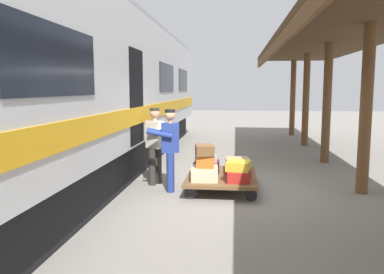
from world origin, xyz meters
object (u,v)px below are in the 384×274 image
suitcase_slate_roller (208,165)px  suitcase_orange_carryall (205,161)px  suitcase_tan_vintage (237,164)px  suitcase_red_plastic (237,176)px  suitcase_maroon_trunk (206,168)px  suitcase_yellow_case (238,166)px  porter_by_door (156,143)px  suitcase_burgundy_valise (237,170)px  suitcase_brown_leather (205,150)px  suitcase_cream_canvas (204,174)px  train_car (69,92)px  porter_in_overalls (169,147)px  luggage_cart (222,177)px  suitcase_gray_aluminum (206,158)px

suitcase_slate_roller → suitcase_orange_carryall: suitcase_orange_carryall is taller
suitcase_tan_vintage → suitcase_red_plastic: bearing=90.0°
suitcase_maroon_trunk → suitcase_yellow_case: 0.85m
porter_by_door → suitcase_burgundy_valise: bearing=170.9°
suitcase_brown_leather → suitcase_burgundy_valise: bearing=-138.6°
suitcase_slate_roller → suitcase_red_plastic: bearing=121.4°
suitcase_orange_carryall → suitcase_brown_leather: 0.22m
suitcase_tan_vintage → suitcase_orange_carryall: 1.29m
suitcase_cream_canvas → suitcase_red_plastic: bearing=180.0°
suitcase_maroon_trunk → suitcase_yellow_case: size_ratio=1.08×
train_car → suitcase_orange_carryall: size_ratio=53.85×
suitcase_orange_carryall → porter_in_overalls: size_ratio=0.23×
luggage_cart → suitcase_tan_vintage: 0.65m
suitcase_brown_leather → suitcase_orange_carryall: bearing=-162.7°
suitcase_slate_roller → porter_in_overalls: size_ratio=0.32×
suitcase_cream_canvas → suitcase_tan_vintage: 1.25m
porter_by_door → suitcase_orange_carryall: bearing=143.9°
suitcase_slate_roller → porter_by_door: bearing=11.9°
suitcase_red_plastic → suitcase_gray_aluminum: size_ratio=1.18×
suitcase_slate_roller → suitcase_yellow_case: bearing=122.9°
suitcase_maroon_trunk → porter_in_overalls: bearing=17.5°
luggage_cart → suitcase_gray_aluminum: size_ratio=4.59×
suitcase_orange_carryall → porter_in_overalls: 0.87m
suitcase_cream_canvas → suitcase_brown_leather: 0.48m
suitcase_burgundy_valise → suitcase_brown_leather: size_ratio=1.23×
luggage_cart → suitcase_brown_leather: size_ratio=4.14×
suitcase_slate_roller → suitcase_gray_aluminum: (0.02, 0.57, 0.28)m
suitcase_burgundy_valise → train_car: bearing=-0.6°
train_car → suitcase_brown_leather: size_ratio=44.59×
luggage_cart → suitcase_red_plastic: bearing=121.4°
suitcase_tan_vintage → suitcase_burgundy_valise: bearing=90.0°
porter_by_door → suitcase_red_plastic: bearing=155.5°
luggage_cart → suitcase_slate_roller: bearing=-58.6°
luggage_cart → suitcase_maroon_trunk: suitcase_maroon_trunk is taller
suitcase_cream_canvas → suitcase_tan_vintage: (-0.65, -1.07, -0.01)m
train_car → suitcase_tan_vintage: 4.01m
suitcase_slate_roller → porter_by_door: porter_by_door is taller
suitcase_gray_aluminum → suitcase_cream_canvas: bearing=91.8°
suitcase_cream_canvas → porter_by_door: size_ratio=0.30×
luggage_cart → suitcase_tan_vintage: bearing=-121.4°
suitcase_burgundy_valise → suitcase_tan_vintage: (0.00, -0.53, 0.02)m
train_car → suitcase_slate_roller: size_ratio=38.28×
suitcase_slate_roller → suitcase_yellow_case: 1.24m
suitcase_slate_roller → suitcase_yellow_case: size_ratio=1.15×
suitcase_burgundy_valise → porter_by_door: porter_by_door is taller
suitcase_brown_leather → porter_in_overalls: bearing=-23.6°
suitcase_gray_aluminum → porter_by_door: bearing=-15.8°
suitcase_cream_canvas → suitcase_maroon_trunk: suitcase_maroon_trunk is taller
suitcase_gray_aluminum → suitcase_orange_carryall: bearing=94.0°
suitcase_brown_leather → suitcase_maroon_trunk: bearing=-89.6°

